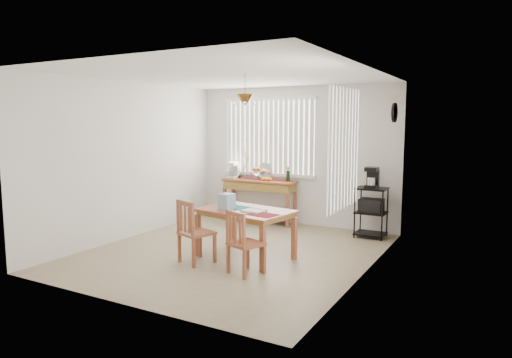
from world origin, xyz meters
The scene contains 10 objects.
ground centered at (0.00, 0.00, -0.01)m, with size 4.00×4.50×0.01m, color gray.
room_shell centered at (0.00, 0.02, 1.69)m, with size 4.20×4.70×2.70m.
sideboard centered at (-0.64, 2.02, 0.62)m, with size 1.47×0.41×0.83m.
sideboard_items centered at (-0.88, 2.04, 0.95)m, with size 1.39×0.34×0.63m.
wire_cart centered at (1.57, 1.89, 0.51)m, with size 0.50×0.40×0.85m.
cart_items centered at (1.57, 1.90, 1.01)m, with size 0.20×0.24×0.35m.
dining_table centered at (0.31, -0.14, 0.62)m, with size 1.43×1.05×0.70m.
table_items centered at (0.16, -0.22, 0.78)m, with size 1.00×0.63×0.22m.
chair_left centered at (-0.18, -0.70, 0.43)m, with size 0.52×0.52×0.88m.
chair_right centered at (0.66, -0.78, 0.41)m, with size 0.49×0.49×0.83m.
Camera 1 is at (3.52, -5.65, 1.94)m, focal length 32.00 mm.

